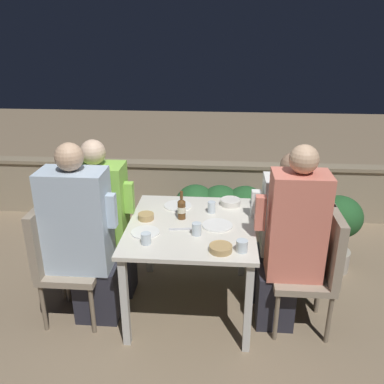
% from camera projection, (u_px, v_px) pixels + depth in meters
% --- Properties ---
extents(ground_plane, '(16.00, 16.00, 0.00)m').
position_uv_depth(ground_plane, '(191.00, 304.00, 3.25)').
color(ground_plane, '#847056').
extents(parapet_wall, '(9.00, 0.18, 0.65)m').
position_uv_depth(parapet_wall, '(203.00, 189.00, 4.67)').
color(parapet_wall, gray).
rests_on(parapet_wall, ground_plane).
extents(dining_table, '(0.92, 1.02, 0.72)m').
position_uv_depth(dining_table, '(191.00, 234.00, 3.01)').
color(dining_table, silver).
rests_on(dining_table, ground_plane).
extents(planter_hedge, '(0.89, 0.47, 0.64)m').
position_uv_depth(planter_hedge, '(220.00, 214.00, 4.00)').
color(planter_hedge, brown).
rests_on(planter_hedge, ground_plane).
extents(chair_left_near, '(0.42, 0.42, 0.91)m').
position_uv_depth(chair_left_near, '(58.00, 254.00, 2.94)').
color(chair_left_near, gray).
rests_on(chair_left_near, ground_plane).
extents(person_blue_shirt, '(0.51, 0.26, 1.37)m').
position_uv_depth(person_blue_shirt, '(82.00, 237.00, 2.87)').
color(person_blue_shirt, '#282833').
rests_on(person_blue_shirt, ground_plane).
extents(chair_left_far, '(0.42, 0.42, 0.91)m').
position_uv_depth(chair_left_far, '(80.00, 232.00, 3.25)').
color(chair_left_far, gray).
rests_on(chair_left_far, ground_plane).
extents(person_green_blouse, '(0.50, 0.26, 1.30)m').
position_uv_depth(person_green_blouse, '(103.00, 220.00, 3.19)').
color(person_green_blouse, '#282833').
rests_on(person_green_blouse, ground_plane).
extents(chair_right_near, '(0.42, 0.42, 0.91)m').
position_uv_depth(chair_right_near, '(317.00, 262.00, 2.84)').
color(chair_right_near, gray).
rests_on(chair_right_near, ground_plane).
extents(person_coral_top, '(0.47, 0.26, 1.38)m').
position_uv_depth(person_coral_top, '(291.00, 241.00, 2.79)').
color(person_coral_top, '#282833').
rests_on(person_coral_top, ground_plane).
extents(chair_right_far, '(0.42, 0.42, 0.91)m').
position_uv_depth(chair_right_far, '(308.00, 240.00, 3.14)').
color(chair_right_far, gray).
rests_on(chair_right_far, ground_plane).
extents(person_white_polo, '(0.48, 0.26, 1.23)m').
position_uv_depth(person_white_polo, '(283.00, 229.00, 3.12)').
color(person_white_polo, '#282833').
rests_on(person_white_polo, ground_plane).
extents(beer_bottle, '(0.06, 0.06, 0.22)m').
position_uv_depth(beer_bottle, '(182.00, 208.00, 3.03)').
color(beer_bottle, brown).
rests_on(beer_bottle, dining_table).
extents(plate_0, '(0.22, 0.22, 0.01)m').
position_uv_depth(plate_0, '(217.00, 225.00, 2.94)').
color(plate_0, white).
rests_on(plate_0, dining_table).
extents(plate_1, '(0.22, 0.22, 0.01)m').
position_uv_depth(plate_1, '(178.00, 206.00, 3.27)').
color(plate_1, white).
rests_on(plate_1, dining_table).
extents(plate_2, '(0.20, 0.20, 0.01)m').
position_uv_depth(plate_2, '(145.00, 232.00, 2.84)').
color(plate_2, white).
rests_on(plate_2, dining_table).
extents(bowl_0, '(0.12, 0.12, 0.05)m').
position_uv_depth(bowl_0, '(146.00, 216.00, 3.04)').
color(bowl_0, tan).
rests_on(bowl_0, dining_table).
extents(bowl_1, '(0.15, 0.15, 0.04)m').
position_uv_depth(bowl_1, '(221.00, 248.00, 2.60)').
color(bowl_1, tan).
rests_on(bowl_1, dining_table).
extents(bowl_2, '(0.17, 0.17, 0.05)m').
position_uv_depth(bowl_2, '(231.00, 202.00, 3.29)').
color(bowl_2, silver).
rests_on(bowl_2, dining_table).
extents(glass_cup_0, '(0.07, 0.07, 0.08)m').
position_uv_depth(glass_cup_0, '(242.00, 246.00, 2.60)').
color(glass_cup_0, silver).
rests_on(glass_cup_0, dining_table).
extents(glass_cup_1, '(0.06, 0.06, 0.09)m').
position_uv_depth(glass_cup_1, '(212.00, 207.00, 3.14)').
color(glass_cup_1, silver).
rests_on(glass_cup_1, dining_table).
extents(glass_cup_2, '(0.07, 0.07, 0.08)m').
position_uv_depth(glass_cup_2, '(146.00, 238.00, 2.69)').
color(glass_cup_2, silver).
rests_on(glass_cup_2, dining_table).
extents(glass_cup_3, '(0.07, 0.07, 0.09)m').
position_uv_depth(glass_cup_3, '(197.00, 229.00, 2.80)').
color(glass_cup_3, silver).
rests_on(glass_cup_3, dining_table).
extents(fork_0, '(0.17, 0.05, 0.01)m').
position_uv_depth(fork_0, '(181.00, 229.00, 2.89)').
color(fork_0, silver).
rests_on(fork_0, dining_table).
extents(potted_plant, '(0.41, 0.41, 0.71)m').
position_uv_depth(potted_plant, '(337.00, 226.00, 3.58)').
color(potted_plant, '#B2A899').
rests_on(potted_plant, ground_plane).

